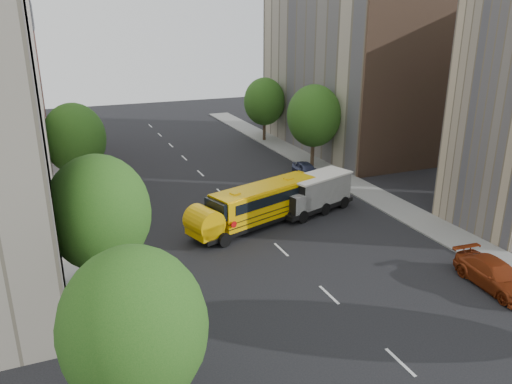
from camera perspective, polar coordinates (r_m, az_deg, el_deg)
ground at (r=33.87m, az=1.44°, el=-5.24°), size 120.00×120.00×0.00m
sidewalk_left at (r=35.96m, az=-19.05°, el=-4.74°), size 3.00×80.00×0.12m
sidewalk_right at (r=43.29m, az=12.72°, el=-0.06°), size 3.00×80.00×0.12m
lane_markings at (r=42.53m, az=-4.05°, el=-0.05°), size 0.15×64.00×0.01m
building_right_far at (r=57.25m, az=10.12°, el=13.94°), size 10.00×22.00×18.00m
building_right_sidewall at (r=48.38m, az=17.23°, el=12.46°), size 10.10×0.30×18.00m
street_tree_0 at (r=17.04m, az=-13.77°, el=-14.89°), size 4.80×4.80×7.41m
street_tree_1 at (r=25.82m, az=-17.53°, el=-2.30°), size 5.12×5.12×7.90m
street_tree_2 at (r=43.13m, az=-20.03°, el=5.77°), size 4.99×4.99×7.71m
street_tree_4 at (r=49.11m, az=6.63°, el=8.63°), size 5.25×5.25×8.10m
street_tree_5 at (r=59.78m, az=0.96°, el=10.29°), size 4.86×4.86×7.51m
school_bus at (r=35.11m, az=0.05°, el=-1.41°), size 10.64×5.54×2.95m
safari_truck at (r=38.03m, az=6.70°, el=-0.11°), size 7.06×4.29×2.86m
parked_car_0 at (r=26.15m, az=-11.22°, el=-11.92°), size 1.67×3.94×1.33m
parked_car_1 at (r=37.62m, az=-15.53°, el=-2.34°), size 1.38×3.92×1.29m
parked_car_3 at (r=30.61m, az=25.67°, el=-8.55°), size 2.48×5.29×1.49m
parked_car_4 at (r=46.67m, az=5.76°, el=2.53°), size 1.87×4.07×1.35m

